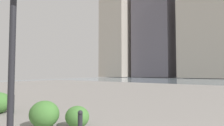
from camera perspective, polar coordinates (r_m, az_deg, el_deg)
The scene contains 8 objects.
building_slab at distance 71.55m, azimuth 26.87°, elevation 10.38°, with size 16.05×14.33×37.71m.
building_annex at distance 76.54m, azimuth 12.98°, elevation 9.73°, with size 14.46×12.67×38.89m.
building_highrise at distance 79.56m, azimuth 2.19°, elevation 7.78°, with size 11.24×13.53×35.10m.
lamppost at distance 4.90m, azimuth -28.11°, elevation 7.34°, with size 0.98×0.28×3.87m.
bollard_near at distance 5.02m, azimuth -9.72°, elevation -18.27°, with size 0.13×0.13×0.79m.
bollard_mid at distance 9.19m, azimuth -28.02°, elevation -10.83°, with size 0.13×0.13×0.82m.
shrub_round at distance 6.52m, azimuth -19.98°, elevation -14.46°, with size 0.99×0.89×0.84m.
shrub_wide at distance 6.27m, azimuth -10.58°, elevation -15.82°, with size 0.80×0.72×0.68m.
Camera 1 is at (-1.02, 2.84, 1.74)m, focal length 29.93 mm.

